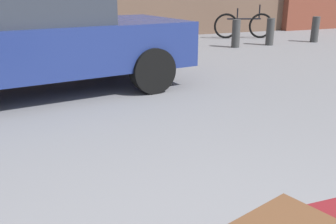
{
  "coord_description": "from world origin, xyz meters",
  "views": [
    {
      "loc": [
        -0.84,
        -0.8,
        1.41
      ],
      "look_at": [
        0.0,
        1.2,
        0.69
      ],
      "focal_mm": 39.8,
      "sensor_mm": 36.0,
      "label": 1
    }
  ],
  "objects_px": {
    "bollard_kerb_near": "(180,37)",
    "bollard_kerb_mid": "(236,34)",
    "parked_car": "(27,39)",
    "bicycle_leaning": "(244,25)",
    "bollard_corner": "(315,29)",
    "bollard_kerb_far": "(270,32)"
  },
  "relations": [
    {
      "from": "bicycle_leaning",
      "to": "bollard_kerb_near",
      "type": "bearing_deg",
      "value": -151.86
    },
    {
      "from": "bollard_kerb_near",
      "to": "bollard_kerb_mid",
      "type": "xyz_separation_m",
      "value": [
        1.54,
        0.0,
        0.0
      ]
    },
    {
      "from": "parked_car",
      "to": "bicycle_leaning",
      "type": "xyz_separation_m",
      "value": [
        6.17,
        4.0,
        -0.39
      ]
    },
    {
      "from": "bollard_kerb_near",
      "to": "bollard_corner",
      "type": "distance_m",
      "value": 4.07
    },
    {
      "from": "bollard_kerb_far",
      "to": "bicycle_leaning",
      "type": "bearing_deg",
      "value": 83.85
    },
    {
      "from": "bicycle_leaning",
      "to": "bollard_kerb_mid",
      "type": "relative_size",
      "value": 2.46
    },
    {
      "from": "bollard_kerb_far",
      "to": "bollard_kerb_mid",
      "type": "bearing_deg",
      "value": 180.0
    },
    {
      "from": "bicycle_leaning",
      "to": "bollard_kerb_near",
      "type": "relative_size",
      "value": 2.46
    },
    {
      "from": "bicycle_leaning",
      "to": "bollard_kerb_near",
      "type": "distance_m",
      "value": 3.09
    },
    {
      "from": "bollard_kerb_far",
      "to": "bollard_corner",
      "type": "height_order",
      "value": "same"
    },
    {
      "from": "bicycle_leaning",
      "to": "bollard_kerb_far",
      "type": "xyz_separation_m",
      "value": [
        -0.16,
        -1.46,
        -0.03
      ]
    },
    {
      "from": "bollard_kerb_mid",
      "to": "parked_car",
      "type": "bearing_deg",
      "value": -152.94
    },
    {
      "from": "bicycle_leaning",
      "to": "bollard_corner",
      "type": "xyz_separation_m",
      "value": [
        1.34,
        -1.46,
        -0.03
      ]
    },
    {
      "from": "bollard_kerb_mid",
      "to": "bicycle_leaning",
      "type": "bearing_deg",
      "value": 50.76
    },
    {
      "from": "bollard_kerb_near",
      "to": "bollard_kerb_far",
      "type": "relative_size",
      "value": 1.0
    },
    {
      "from": "parked_car",
      "to": "bollard_corner",
      "type": "height_order",
      "value": "parked_car"
    },
    {
      "from": "bollard_kerb_mid",
      "to": "bollard_kerb_far",
      "type": "bearing_deg",
      "value": 0.0
    },
    {
      "from": "parked_car",
      "to": "bollard_kerb_far",
      "type": "relative_size",
      "value": 6.57
    },
    {
      "from": "bollard_corner",
      "to": "bollard_kerb_near",
      "type": "bearing_deg",
      "value": 180.0
    },
    {
      "from": "bicycle_leaning",
      "to": "bollard_kerb_mid",
      "type": "distance_m",
      "value": 1.88
    },
    {
      "from": "bollard_kerb_mid",
      "to": "bollard_corner",
      "type": "height_order",
      "value": "same"
    },
    {
      "from": "bollard_kerb_far",
      "to": "bollard_corner",
      "type": "distance_m",
      "value": 1.5
    }
  ]
}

